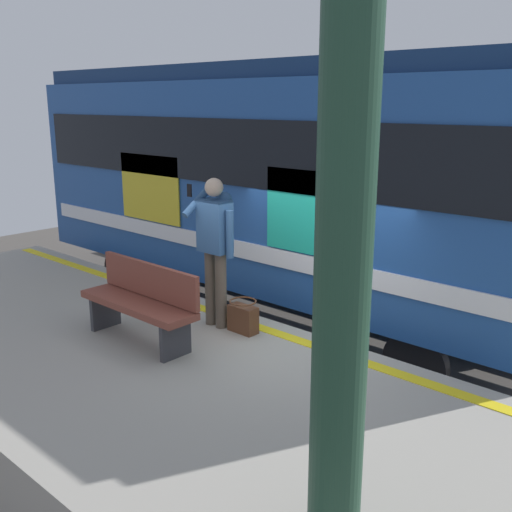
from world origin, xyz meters
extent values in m
plane|color=#4C4742|center=(0.00, 0.00, 0.00)|extent=(23.67, 23.67, 0.00)
cube|color=#9E998E|center=(0.00, 1.84, 0.47)|extent=(12.72, 3.68, 0.95)
cube|color=yellow|center=(0.00, 0.30, 0.95)|extent=(12.46, 0.16, 0.01)
cube|color=slate|center=(0.00, -1.17, 0.08)|extent=(16.53, 0.08, 0.16)
cube|color=slate|center=(0.00, -2.61, 0.08)|extent=(16.53, 0.08, 0.16)
cube|color=#1E478C|center=(1.78, -1.89, 2.44)|extent=(9.25, 2.81, 2.99)
cube|color=navy|center=(1.78, -1.89, 4.06)|extent=(9.06, 2.59, 0.24)
cube|color=black|center=(1.78, -0.47, 2.97)|extent=(8.79, 0.03, 0.90)
cube|color=silver|center=(1.78, -0.47, 1.62)|extent=(8.79, 0.03, 0.24)
cube|color=#19A58C|center=(0.16, -0.46, 2.29)|extent=(1.44, 0.02, 1.06)
cube|color=gold|center=(3.39, -0.46, 2.29)|extent=(1.44, 0.02, 1.06)
cylinder|color=black|center=(4.78, -0.77, 0.58)|extent=(0.84, 0.12, 0.84)
cylinder|color=black|center=(4.78, -3.01, 0.58)|extent=(0.84, 0.12, 0.84)
cylinder|color=black|center=(-1.23, -0.77, 0.58)|extent=(0.84, 0.12, 0.84)
cylinder|color=black|center=(-1.23, -3.01, 0.58)|extent=(0.84, 0.12, 0.84)
cylinder|color=brown|center=(0.69, 0.60, 1.42)|extent=(0.14, 0.14, 0.94)
cylinder|color=brown|center=(0.87, 0.60, 1.42)|extent=(0.14, 0.14, 0.94)
cube|color=#2D517F|center=(0.78, 0.60, 2.21)|extent=(0.40, 0.24, 0.63)
sphere|color=#2D517F|center=(0.78, 0.44, 2.50)|extent=(0.20, 0.20, 0.20)
sphere|color=beige|center=(0.78, 0.60, 2.67)|extent=(0.22, 0.22, 0.22)
cylinder|color=#2D517F|center=(0.53, 0.60, 2.14)|extent=(0.09, 0.09, 0.57)
cylinder|color=#2D517F|center=(1.01, 0.68, 2.47)|extent=(0.09, 0.42, 0.33)
cube|color=black|center=(1.01, 0.78, 2.63)|extent=(0.07, 0.02, 0.15)
cube|color=#59331E|center=(0.39, 0.54, 1.11)|extent=(0.37, 0.18, 0.33)
torus|color=#59331E|center=(0.39, 0.54, 1.34)|extent=(0.33, 0.33, 0.02)
cylinder|color=#1E3F2D|center=(-2.48, 2.73, 2.84)|extent=(0.33, 0.33, 3.78)
cube|color=brown|center=(1.08, 1.56, 1.40)|extent=(1.65, 0.44, 0.08)
cube|color=brown|center=(1.08, 1.37, 1.65)|extent=(1.65, 0.06, 0.40)
cube|color=#333338|center=(0.42, 1.56, 1.17)|extent=(0.06, 0.40, 0.45)
cube|color=#333338|center=(1.74, 1.56, 1.17)|extent=(0.06, 0.40, 0.45)
camera|label=1|loc=(-4.25, 5.40, 3.65)|focal=41.79mm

